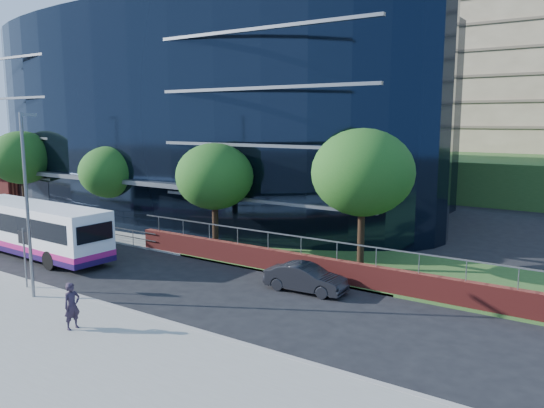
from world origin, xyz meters
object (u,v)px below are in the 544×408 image
Objects in this scene: streetlight_east at (27,200)px; parked_car at (306,278)px; tree_far_a at (22,158)px; tree_far_c at (214,177)px; tree_far_d at (363,173)px; street_sign at (24,245)px; tree_far_b at (110,172)px; brick_pavilion at (15,182)px; pedestrian at (72,306)px; city_bus at (36,229)px.

streetlight_east reaches higher than parked_car.
tree_far_c is (20.00, 0.00, -0.33)m from tree_far_a.
tree_far_d is at bearing 6.34° from tree_far_c.
tree_far_c is at bearing 76.71° from street_sign.
street_sign is 13.54m from tree_far_b.
brick_pavilion reaches higher than pedestrian.
tree_far_a reaches higher than brick_pavilion.
pedestrian is at bearing -17.25° from street_sign.
street_sign is at bearing 158.64° from streetlight_east.
city_bus is 12.80m from pedestrian.
tree_far_d is 4.21× the size of pedestrian.
city_bus is (-16.82, -7.71, -3.56)m from tree_far_d.
brick_pavilion is 10.48m from tree_far_a.
tree_far_b is 0.76× the size of streetlight_east.
brick_pavilion is at bearing 150.35° from street_sign.
streetlight_east is at bearing -129.40° from tree_far_d.
tree_far_c is 0.81× the size of streetlight_east.
streetlight_east is 8.62m from city_bus.
parked_car is at bearing -24.82° from pedestrian.
tree_far_b reaches higher than city_bus.
tree_far_d reaches higher than parked_car.
streetlight_east is at bearing -52.37° from tree_far_b.
parked_car is (9.34, 7.68, -3.80)m from streetlight_east.
tree_far_c is at bearing -8.82° from brick_pavilion.
tree_far_a is at bearing -178.03° from tree_far_d.
tree_far_b is at bearing 74.18° from parked_car.
street_sign is 0.38× the size of tree_far_d.
brick_pavilion is 2.22× the size of parked_car.
tree_far_a is 1.07× the size of tree_far_c.
parked_car is at bearing -12.28° from tree_far_b.
tree_far_a is 29.02m from tree_far_d.
brick_pavilion is at bearing 153.45° from tree_far_a.
parked_car is at bearing -12.08° from brick_pavilion.
parked_car is (28.34, -3.49, -4.22)m from tree_far_a.
tree_far_d is at bearing -18.86° from pedestrian.
tree_far_b is (-7.50, 11.09, 2.06)m from street_sign.
city_bus is at bearing 143.89° from street_sign.
tree_far_b is at bearing 2.86° from tree_far_a.
city_bus is (-6.82, 4.47, -2.82)m from streetlight_east.
streetlight_east is 12.67m from parked_car.
parked_car is (-0.66, -4.49, -4.55)m from tree_far_d.
tree_far_c is at bearing -173.66° from tree_far_d.
tree_far_c is at bearing 84.89° from streetlight_east.
brick_pavilion reaches higher than city_bus.
tree_far_c reaches higher than city_bus.
tree_far_a reaches higher than parked_car.
parked_car is at bearing -22.72° from tree_far_c.
city_bus is at bearing -139.36° from tree_far_c.
tree_far_c is at bearing -2.86° from tree_far_b.
streetlight_east is 0.70× the size of city_bus.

